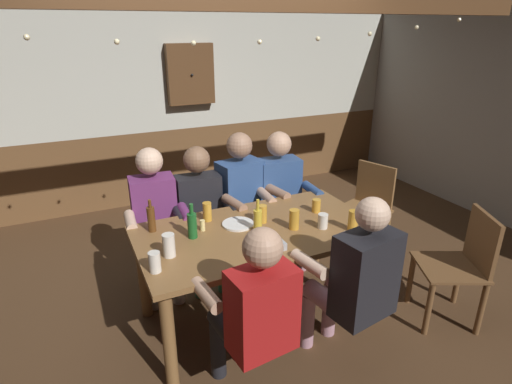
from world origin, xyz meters
TOP-DOWN VIEW (x-y plane):
  - ground_plane at (0.00, 0.00)m, footprint 7.74×7.74m
  - back_wall_upper at (0.00, 2.67)m, footprint 6.45×0.12m
  - back_wall_wainscot at (0.00, 2.67)m, footprint 6.45×0.12m
  - dining_table at (0.00, -0.01)m, footprint 1.71×0.94m
  - person_0 at (-0.58, 0.69)m, footprint 0.51×0.54m
  - person_1 at (-0.20, 0.68)m, footprint 0.53×0.51m
  - person_2 at (0.20, 0.69)m, footprint 0.56×0.58m
  - person_3 at (0.57, 0.69)m, footprint 0.54×0.54m
  - person_4 at (-0.35, -0.70)m, footprint 0.52×0.55m
  - person_5 at (0.33, -0.71)m, footprint 0.56×0.57m
  - chair_empty_near_right at (1.41, 0.48)m, footprint 0.56×0.56m
  - chair_empty_near_left at (1.36, -0.66)m, footprint 0.59×0.59m
  - table_candle at (-0.36, 0.14)m, footprint 0.04×0.04m
  - condiment_caddy at (-0.02, -0.31)m, footprint 0.14×0.10m
  - plate_0 at (-0.10, 0.12)m, footprint 0.23×0.23m
  - bottle_0 at (-0.01, -0.04)m, footprint 0.06×0.06m
  - bottle_1 at (-0.45, 0.07)m, footprint 0.07×0.07m
  - bottle_2 at (-0.69, 0.29)m, footprint 0.06×0.06m
  - pint_glass_0 at (0.55, 0.07)m, footprint 0.07×0.07m
  - pint_glass_1 at (0.09, 0.08)m, footprint 0.07×0.07m
  - pint_glass_2 at (0.60, -0.31)m, footprint 0.07×0.07m
  - pint_glass_3 at (0.44, -0.19)m, footprint 0.07×0.07m
  - pint_glass_4 at (-0.66, -0.11)m, footprint 0.08×0.08m
  - pint_glass_5 at (-0.28, 0.28)m, footprint 0.07×0.07m
  - pint_glass_6 at (0.24, -0.11)m, footprint 0.07×0.07m
  - pint_glass_7 at (-0.78, -0.24)m, footprint 0.07×0.07m
  - wall_dart_cabinet at (0.33, 2.54)m, footprint 0.56×0.15m
  - string_lights at (0.00, 0.49)m, footprint 4.55×0.04m

SIDE VIEW (x-z plane):
  - ground_plane at x=0.00m, z-range 0.00..0.00m
  - back_wall_wainscot at x=0.00m, z-range 0.00..0.91m
  - chair_empty_near_right at x=1.41m, z-range 0.04..0.92m
  - chair_empty_near_left at x=1.36m, z-range 0.04..0.92m
  - dining_table at x=0.00m, z-range 0.27..1.03m
  - person_4 at x=-0.35m, z-range 0.06..1.25m
  - person_1 at x=-0.20m, z-range 0.07..1.26m
  - person_5 at x=0.33m, z-range 0.06..1.29m
  - person_0 at x=-0.58m, z-range 0.06..1.30m
  - person_3 at x=0.57m, z-range 0.07..1.31m
  - person_2 at x=0.20m, z-range 0.07..1.34m
  - plate_0 at x=-0.10m, z-range 0.76..0.77m
  - condiment_caddy at x=-0.02m, z-range 0.76..0.81m
  - table_candle at x=-0.36m, z-range 0.76..0.84m
  - pint_glass_0 at x=0.55m, z-range 0.76..0.86m
  - pint_glass_3 at x=0.44m, z-range 0.76..0.86m
  - pint_glass_7 at x=-0.78m, z-range 0.76..0.88m
  - pint_glass_1 at x=0.09m, z-range 0.76..0.89m
  - pint_glass_5 at x=-0.28m, z-range 0.76..0.90m
  - pint_glass_6 at x=0.24m, z-range 0.76..0.90m
  - pint_glass_4 at x=-0.66m, z-range 0.76..0.91m
  - pint_glass_2 at x=0.60m, z-range 0.76..0.91m
  - bottle_0 at x=-0.01m, z-range 0.72..0.97m
  - bottle_1 at x=-0.45m, z-range 0.73..0.98m
  - bottle_2 at x=-0.69m, z-range 0.73..0.97m
  - wall_dart_cabinet at x=0.33m, z-range 1.22..1.92m
  - back_wall_upper at x=0.00m, z-range 0.91..2.36m
  - string_lights at x=0.00m, z-range 1.97..2.16m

